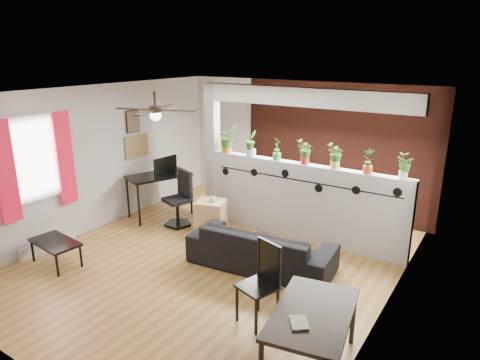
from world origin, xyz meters
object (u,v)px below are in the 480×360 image
Objects in this scene: potted_plant_2 at (277,148)px; cube_shelf at (211,217)px; cup at (213,199)px; folding_chair at (263,276)px; potted_plant_6 at (404,166)px; potted_plant_3 at (305,151)px; sofa at (261,248)px; computer_desk at (159,178)px; dining_table at (312,318)px; potted_plant_0 at (227,139)px; coffee_table at (55,244)px; ceiling_fan at (155,111)px; potted_plant_1 at (251,142)px; potted_plant_4 at (336,155)px; potted_plant_5 at (368,160)px; office_chair at (180,202)px.

potted_plant_2 is 1.71m from cube_shelf.
folding_chair is (2.04, -1.75, -0.06)m from cup.
potted_plant_3 is at bearing -180.00° from potted_plant_6.
computer_desk is (-2.74, 0.72, 0.47)m from sofa.
dining_table is (2.87, -2.21, -0.05)m from cup.
cube_shelf is (-1.40, 0.60, -0.00)m from sofa.
coffee_table is (-1.18, -2.93, -1.26)m from potted_plant_0.
potted_plant_3 is at bearing 104.26° from folding_chair.
ceiling_fan reaches higher than sofa.
potted_plant_2 is at bearing 0.00° from potted_plant_0.
cube_shelf is (-3.05, -0.68, -1.25)m from potted_plant_6.
dining_table is 4.22m from coffee_table.
dining_table is at bearing -37.63° from cup.
potted_plant_1 is 1.58m from potted_plant_4.
potted_plant_4 is 0.53m from potted_plant_5.
potted_plant_3 is (1.58, 0.00, -0.04)m from potted_plant_0.
folding_chair is (1.67, -2.43, -1.00)m from potted_plant_1.
folding_chair reaches higher than cup.
potted_plant_4 is 0.67× the size of cube_shelf.
potted_plant_0 is 1.59m from computer_desk.
potted_plant_1 is 0.54× the size of coffee_table.
ceiling_fan reaches higher than potted_plant_1.
potted_plant_0 is 0.23× the size of sofa.
folding_chair is (2.79, -1.72, 0.15)m from office_chair.
potted_plant_2 is at bearing 180.00° from potted_plant_4.
ceiling_fan reaches higher than cube_shelf.
potted_plant_2 reaches higher than coffee_table.
potted_plant_1 is 1.52m from cube_shelf.
computer_desk is at bearing -172.78° from potted_plant_6.
potted_plant_2 is 0.98× the size of potted_plant_3.
potted_plant_6 is at bearing 10.61° from office_chair.
potted_plant_1 is 1.15× the size of potted_plant_4.
potted_plant_6 is at bearing 34.00° from coffee_table.
potted_plant_4 is at bearing 40.24° from ceiling_fan.
coffee_table is (-2.68, -1.65, 0.04)m from sofa.
potted_plant_4 is at bearing -180.00° from potted_plant_5.
potted_plant_1 reaches higher than dining_table.
potted_plant_6 is (0.53, 0.00, -0.02)m from potted_plant_5.
coffee_table is at bearing -120.73° from cup.
ceiling_fan is at bearing -62.57° from office_chair.
potted_plant_6 is 0.28× the size of computer_desk.
potted_plant_1 is at bearing 180.00° from potted_plant_5.
potted_plant_1 is 0.78× the size of cube_shelf.
potted_plant_5 is at bearing 8.19° from computer_desk.
potted_plant_0 is at bearing 132.15° from folding_chair.
potted_plant_0 reaches higher than sofa.
sofa is 3.45× the size of cube_shelf.
cup is (0.05, 0.00, 0.35)m from cube_shelf.
potted_plant_0 is at bearing 180.00° from potted_plant_4.
potted_plant_2 is at bearing 37.06° from cup.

